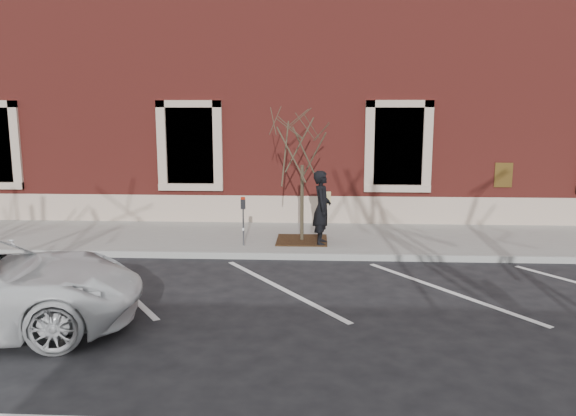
{
  "coord_description": "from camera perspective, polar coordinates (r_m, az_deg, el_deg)",
  "views": [
    {
      "loc": [
        0.68,
        -12.69,
        3.44
      ],
      "look_at": [
        0.0,
        0.6,
        1.1
      ],
      "focal_mm": 35.0,
      "sensor_mm": 36.0,
      "label": 1
    }
  ],
  "objects": [
    {
      "name": "parking_stripes",
      "position": [
        11.06,
        -0.75,
        -8.14
      ],
      "size": [
        28.0,
        4.4,
        0.01
      ],
      "primitive_type": null,
      "color": "silver",
      "rests_on": "ground"
    },
    {
      "name": "sapling",
      "position": [
        13.92,
        1.46,
        6.53
      ],
      "size": [
        2.11,
        2.11,
        3.51
      ],
      "color": "#463C2A",
      "rests_on": "sidewalk_near"
    },
    {
      "name": "man",
      "position": [
        13.76,
        3.47,
        0.01
      ],
      "size": [
        0.49,
        0.7,
        1.83
      ],
      "primitive_type": "imported",
      "rotation": [
        0.0,
        0.0,
        1.48
      ],
      "color": "black",
      "rests_on": "sidewalk_near"
    },
    {
      "name": "building_civic",
      "position": [
        20.45,
        1.04,
        11.54
      ],
      "size": [
        40.0,
        8.62,
        8.0
      ],
      "color": "maroon",
      "rests_on": "ground"
    },
    {
      "name": "curb_near",
      "position": [
        13.1,
        -0.15,
        -4.92
      ],
      "size": [
        40.0,
        0.12,
        0.15
      ],
      "primitive_type": "cube",
      "color": "#9E9E99",
      "rests_on": "ground"
    },
    {
      "name": "parking_meter",
      "position": [
        13.67,
        -4.58,
        -0.41
      ],
      "size": [
        0.11,
        0.08,
        1.2
      ],
      "rotation": [
        0.0,
        0.0,
        0.26
      ],
      "color": "#595B60",
      "rests_on": "sidewalk_near"
    },
    {
      "name": "tree_grate",
      "position": [
        14.28,
        1.42,
        -3.28
      ],
      "size": [
        1.27,
        1.27,
        0.03
      ],
      "primitive_type": "cube",
      "color": "#382512",
      "rests_on": "sidewalk_near"
    },
    {
      "name": "sidewalk_near",
      "position": [
        14.84,
        0.23,
        -3.13
      ],
      "size": [
        40.0,
        3.5,
        0.15
      ],
      "primitive_type": "cube",
      "color": "#9F9C95",
      "rests_on": "ground"
    },
    {
      "name": "ground",
      "position": [
        13.16,
        -0.13,
        -5.17
      ],
      "size": [
        120.0,
        120.0,
        0.0
      ],
      "primitive_type": "plane",
      "color": "#28282B",
      "rests_on": "ground"
    }
  ]
}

